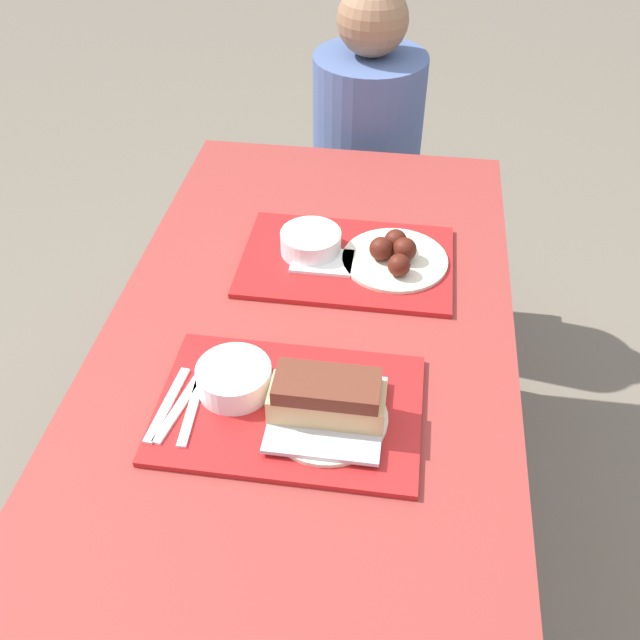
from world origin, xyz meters
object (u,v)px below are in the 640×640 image
(bowl_coleslaw_far, at_px, (311,241))
(person_seated_across, at_px, (368,124))
(bowl_coleslaw_near, at_px, (234,377))
(tray_far, at_px, (347,261))
(tray_near, at_px, (290,408))
(wings_plate_far, at_px, (395,255))
(brisket_sandwich_plate, at_px, (327,403))

(bowl_coleslaw_far, xyz_separation_m, person_seated_across, (0.06, 0.70, -0.07))
(bowl_coleslaw_near, bearing_deg, tray_far, 69.50)
(tray_near, relative_size, wings_plate_far, 1.99)
(brisket_sandwich_plate, distance_m, person_seated_across, 1.17)
(tray_near, distance_m, brisket_sandwich_plate, 0.08)
(tray_near, height_order, tray_far, same)
(tray_near, height_order, person_seated_across, person_seated_across)
(brisket_sandwich_plate, height_order, person_seated_across, person_seated_across)
(bowl_coleslaw_far, distance_m, person_seated_across, 0.71)
(bowl_coleslaw_far, xyz_separation_m, wings_plate_far, (0.18, -0.01, -0.01))
(tray_near, bearing_deg, tray_far, 83.42)
(bowl_coleslaw_near, xyz_separation_m, person_seated_across, (0.13, 1.12, -0.07))
(bowl_coleslaw_near, xyz_separation_m, brisket_sandwich_plate, (0.17, -0.05, 0.01))
(bowl_coleslaw_near, distance_m, person_seated_across, 1.13)
(tray_far, distance_m, bowl_coleslaw_near, 0.43)
(brisket_sandwich_plate, xyz_separation_m, bowl_coleslaw_far, (-0.10, 0.46, -0.01))
(tray_far, distance_m, wings_plate_far, 0.10)
(tray_far, relative_size, person_seated_across, 0.65)
(tray_near, xyz_separation_m, brisket_sandwich_plate, (0.07, -0.02, 0.04))
(bowl_coleslaw_far, bearing_deg, wings_plate_far, -3.90)
(bowl_coleslaw_near, relative_size, wings_plate_far, 0.58)
(brisket_sandwich_plate, xyz_separation_m, person_seated_across, (-0.04, 1.16, -0.08))
(wings_plate_far, relative_size, person_seated_across, 0.33)
(tray_near, bearing_deg, bowl_coleslaw_near, 164.67)
(tray_far, height_order, wings_plate_far, wings_plate_far)
(bowl_coleslaw_near, relative_size, bowl_coleslaw_far, 1.00)
(tray_far, distance_m, brisket_sandwich_plate, 0.45)
(brisket_sandwich_plate, relative_size, person_seated_across, 0.30)
(wings_plate_far, bearing_deg, bowl_coleslaw_far, 176.10)
(tray_far, height_order, person_seated_across, person_seated_across)
(person_seated_across, bearing_deg, tray_near, -91.49)
(tray_far, relative_size, bowl_coleslaw_far, 3.45)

